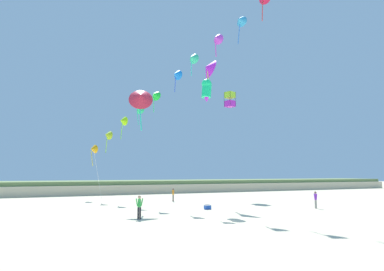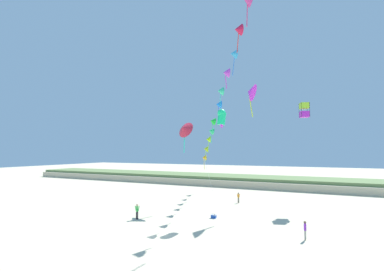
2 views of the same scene
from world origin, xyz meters
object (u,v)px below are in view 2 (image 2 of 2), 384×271
(large_kite_high_solo, at_px, (222,118))
(large_kite_mid_trail, at_px, (184,129))
(large_kite_low_lead, at_px, (304,110))
(large_kite_outer_drift, at_px, (251,92))
(person_near_right, at_px, (238,197))
(person_near_left, at_px, (137,210))
(beach_cooler, at_px, (214,216))
(person_mid_center, at_px, (305,229))

(large_kite_high_solo, bearing_deg, large_kite_mid_trail, 159.68)
(large_kite_low_lead, bearing_deg, large_kite_outer_drift, -137.43)
(person_near_right, distance_m, large_kite_mid_trail, 12.98)
(person_near_left, bearing_deg, person_near_right, 59.73)
(large_kite_outer_drift, relative_size, beach_cooler, 7.89)
(large_kite_outer_drift, bearing_deg, large_kite_high_solo, -119.39)
(large_kite_low_lead, bearing_deg, beach_cooler, -129.25)
(person_mid_center, height_order, large_kite_mid_trail, large_kite_mid_trail)
(large_kite_low_lead, bearing_deg, person_near_right, -167.27)
(person_near_right, distance_m, large_kite_low_lead, 15.72)
(large_kite_high_solo, bearing_deg, person_near_left, -147.03)
(large_kite_high_solo, bearing_deg, person_mid_center, -28.59)
(large_kite_mid_trail, distance_m, large_kite_high_solo, 6.54)
(person_near_right, distance_m, person_mid_center, 16.12)
(person_near_left, xyz_separation_m, large_kite_high_solo, (8.21, 5.32, 10.58))
(large_kite_low_lead, relative_size, large_kite_mid_trail, 0.46)
(person_near_left, xyz_separation_m, large_kite_low_lead, (17.19, 15.79, 12.49))
(beach_cooler, bearing_deg, large_kite_outer_drift, 61.42)
(large_kite_mid_trail, height_order, large_kite_high_solo, large_kite_high_solo)
(large_kite_outer_drift, bearing_deg, person_near_left, -137.43)
(person_near_left, xyz_separation_m, person_near_right, (8.01, 13.72, -0.11))
(person_near_right, bearing_deg, large_kite_high_solo, -88.63)
(beach_cooler, bearing_deg, large_kite_high_solo, 64.39)
(person_mid_center, bearing_deg, large_kite_high_solo, 151.41)
(person_near_left, height_order, large_kite_high_solo, large_kite_high_solo)
(beach_cooler, bearing_deg, large_kite_low_lead, 50.75)
(large_kite_low_lead, xyz_separation_m, beach_cooler, (-9.60, -11.75, -13.25))
(person_mid_center, distance_m, large_kite_mid_trail, 19.29)
(person_near_right, xyz_separation_m, large_kite_low_lead, (9.18, 2.07, 12.59))
(large_kite_low_lead, height_order, large_kite_mid_trail, large_kite_low_lead)
(large_kite_mid_trail, bearing_deg, large_kite_low_lead, 28.60)
(person_near_right, relative_size, beach_cooler, 2.62)
(large_kite_low_lead, relative_size, large_kite_outer_drift, 0.46)
(large_kite_high_solo, distance_m, large_kite_outer_drift, 6.52)
(person_near_right, xyz_separation_m, person_mid_center, (9.15, -13.27, 0.04))
(person_near_right, relative_size, large_kite_outer_drift, 0.33)
(large_kite_high_solo, height_order, beach_cooler, large_kite_high_solo)
(person_near_left, distance_m, person_near_right, 15.88)
(large_kite_outer_drift, distance_m, beach_cooler, 16.60)
(beach_cooler, bearing_deg, person_near_right, 87.55)
(person_near_right, height_order, large_kite_outer_drift, large_kite_outer_drift)
(person_near_left, bearing_deg, large_kite_high_solo, 32.97)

